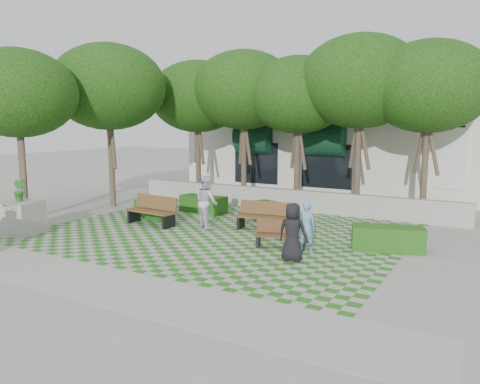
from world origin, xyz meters
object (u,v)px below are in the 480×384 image
Objects in this scene: person_dark at (293,232)px; person_white at (207,202)px; bench_east at (281,235)px; person_blue at (306,227)px; hedge_midright at (274,213)px; planter_back at (21,216)px; bench_mid at (264,217)px; bench_west at (152,211)px; hedge_west at (154,210)px; hedge_midleft at (203,204)px; hedge_east at (388,238)px.

person_dark is 4.88m from person_white.
person_blue is at bearing -25.90° from bench_east.
planter_back is at bearing -136.80° from hedge_midright.
person_white is at bearing -32.23° from person_dark.
bench_mid is at bearing -128.50° from person_white.
person_dark is (6.38, -1.71, 0.29)m from bench_west.
bench_east is 8.79m from planter_back.
bench_west reaches higher than hedge_west.
person_blue is at bearing -51.63° from hedge_midright.
bench_mid is at bearing -77.81° from hedge_midright.
bench_west is 2.99m from hedge_midleft.
person_blue is at bearing -145.08° from hedge_east.
bench_west is 1.30× the size of person_dark.
hedge_east is 1.12× the size of hedge_west.
person_blue is at bearing -31.01° from hedge_midleft.
hedge_east is at bearing 20.24° from planter_back.
person_dark reaches higher than bench_mid.
bench_west reaches higher than hedge_midright.
hedge_west is 0.97× the size of person_white.
hedge_east is 8.44m from hedge_midleft.
person_blue is at bearing 16.50° from planter_back.
hedge_midright is 5.16m from person_dark.
bench_west is 6.40m from person_blue.
person_white is at bearing -178.65° from hedge_east.
bench_west reaches higher than hedge_east.
bench_east is 5.56m from bench_west.
planter_back is (-6.48, -6.09, 0.27)m from hedge_midright.
planter_back is at bearing 5.96° from person_dark.
hedge_east is 1.08× the size of person_white.
hedge_midleft is 1.05× the size of person_white.
bench_west is (-3.99, -1.26, 0.03)m from bench_mid.
person_blue is (6.36, -0.70, 0.24)m from bench_west.
hedge_west is 7.69m from person_dark.
person_dark is at bearing -58.49° from bench_mid.
person_white reaches higher than person_dark.
hedge_midright is 1.08× the size of planter_back.
planter_back reaches higher than person_blue.
hedge_midleft is at bearing 61.80° from hedge_west.
person_dark is (7.17, -2.73, 0.49)m from hedge_west.
person_dark is at bearing -129.65° from hedge_east.
hedge_east is at bearing -1.94° from hedge_west.
planter_back is 0.99× the size of person_white.
person_dark reaches higher than hedge_west.
bench_east is 0.83× the size of bench_mid.
person_white reaches higher than person_blue.
bench_west is at bearing 50.66° from planter_back.
bench_east is at bearing -0.96° from bench_west.
bench_east is 6.36m from hedge_midleft.
hedge_midleft reaches higher than hedge_west.
hedge_west is 7.37m from person_blue.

